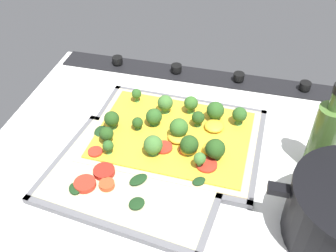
{
  "coord_description": "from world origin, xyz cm",
  "views": [
    {
      "loc": [
        -11.31,
        58.1,
        58.31
      ],
      "look_at": [
        3.19,
        0.47,
        6.93
      ],
      "focal_mm": 42.31,
      "sensor_mm": 36.0,
      "label": 1
    }
  ],
  "objects": [
    {
      "name": "ground_plane",
      "position": [
        0.0,
        0.0,
        -1.5
      ],
      "size": [
        82.23,
        64.23,
        3.0
      ],
      "primitive_type": "cube",
      "color": "white"
    },
    {
      "name": "baking_tray_front",
      "position": [
        2.89,
        -3.06,
        0.36
      ],
      "size": [
        37.98,
        29.4,
        1.3
      ],
      "color": "slate",
      "rests_on": "ground_plane"
    },
    {
      "name": "veggie_pizza_back",
      "position": [
        7.38,
        9.37,
        1.09
      ],
      "size": [
        34.06,
        26.85,
        1.9
      ],
      "color": "#BDBA8F",
      "rests_on": "baking_tray_back"
    },
    {
      "name": "baking_tray_back",
      "position": [
        7.26,
        9.54,
        0.37
      ],
      "size": [
        36.72,
        29.52,
        1.3
      ],
      "color": "slate",
      "rests_on": "ground_plane"
    },
    {
      "name": "broccoli_pizza",
      "position": [
        2.43,
        -3.07,
        2.22
      ],
      "size": [
        35.52,
        26.93,
        5.97
      ],
      "color": "beige",
      "rests_on": "baking_tray_front"
    },
    {
      "name": "oil_bottle",
      "position": [
        -26.53,
        -2.71,
        8.0
      ],
      "size": [
        5.17,
        5.17,
        19.7
      ],
      "color": "#476B2D",
      "rests_on": "ground_plane"
    },
    {
      "name": "stove_control_panel",
      "position": [
        0.0,
        -28.62,
        0.55
      ],
      "size": [
        78.94,
        7.0,
        2.6
      ],
      "color": "black",
      "rests_on": "ground_plane"
    }
  ]
}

